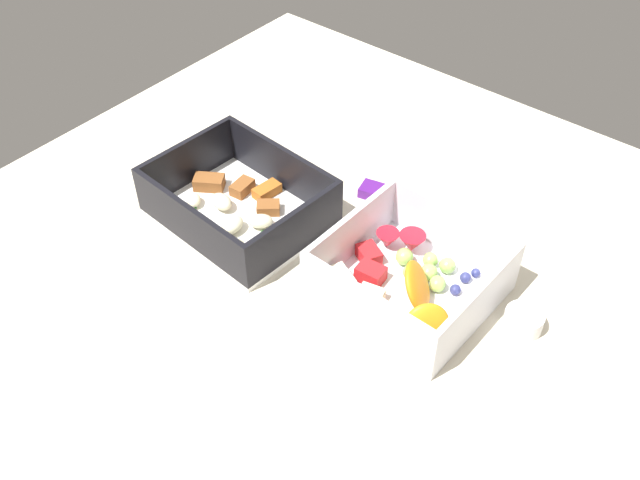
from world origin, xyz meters
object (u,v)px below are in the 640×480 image
Objects in this scene: pasta_container at (238,205)px; candy_bar at (392,197)px; paper_cup_liner at (523,321)px; fruit_bowl at (408,278)px.

pasta_container is 2.72× the size of candy_bar.
paper_cup_liner is at bearing 14.35° from pasta_container.
fruit_bowl is at bearing 11.20° from pasta_container.
fruit_bowl reaches higher than candy_bar.
pasta_container is 32.64cm from paper_cup_liner.
pasta_container is at bearing -172.85° from fruit_bowl.
fruit_bowl is 4.25× the size of paper_cup_liner.
pasta_container is 21.08cm from fruit_bowl.
pasta_container is 17.67cm from candy_bar.
paper_cup_liner is at bearing 16.03° from fruit_bowl.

